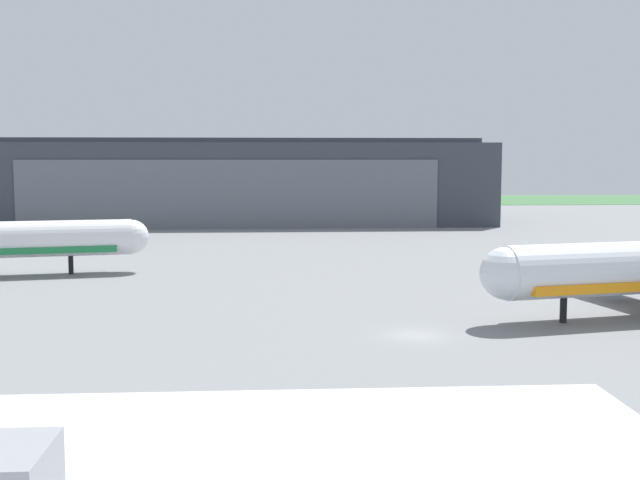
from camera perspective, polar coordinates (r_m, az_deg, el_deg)
ground_plane at (r=59.72m, az=6.90°, el=-6.81°), size 440.00×440.00×0.00m
grass_field_strip at (r=246.76m, az=-1.09°, el=2.85°), size 440.00×56.00×0.08m
maintenance_hangar at (r=167.20m, az=-6.21°, el=4.17°), size 102.67×38.37×17.27m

